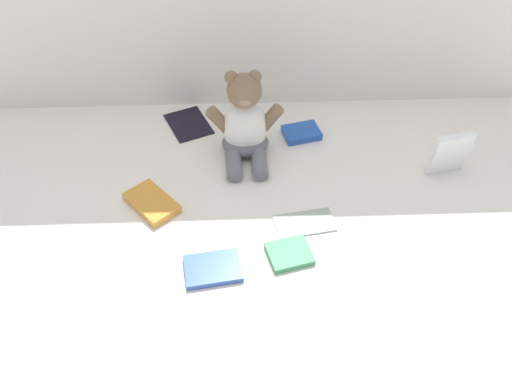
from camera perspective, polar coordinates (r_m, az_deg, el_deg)
ground_plane at (r=1.34m, az=0.17°, el=-0.04°), size 3.20×3.20×0.00m
teddy_bear at (r=1.40m, az=-1.13°, el=6.83°), size 0.19×0.17×0.23m
book_case_0 at (r=1.32m, az=-10.56°, el=-1.09°), size 0.14×0.15×0.02m
book_case_1 at (r=1.21m, az=3.43°, el=-6.29°), size 0.11×0.10×0.01m
book_case_2 at (r=1.50m, az=4.65°, el=6.04°), size 0.11×0.09×0.02m
book_case_3 at (r=1.44m, az=19.11°, el=3.72°), size 0.10×0.05×0.12m
book_case_4 at (r=1.55m, az=-6.88°, el=6.93°), size 0.14×0.16×0.01m
book_case_5 at (r=1.18m, az=-4.42°, el=-7.78°), size 0.13×0.10×0.01m
book_case_6 at (r=1.27m, az=4.97°, el=-3.11°), size 0.14×0.09×0.01m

